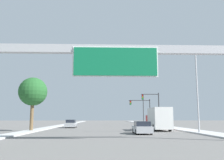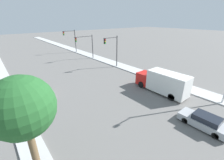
# 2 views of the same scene
# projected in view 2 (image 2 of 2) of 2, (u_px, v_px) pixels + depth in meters

# --- Properties ---
(sidewalk_right) EXTENTS (3.00, 120.00, 0.15)m
(sidewalk_right) POSITION_uv_depth(u_px,v_px,m) (92.00, 56.00, 43.58)
(sidewalk_right) COLOR #BDBDBD
(sidewalk_right) RESTS_ON ground
(median_strip_left) EXTENTS (2.00, 120.00, 0.15)m
(median_strip_left) POSITION_uv_depth(u_px,v_px,m) (1.00, 72.00, 30.69)
(median_strip_left) COLOR #BDBDBD
(median_strip_left) RESTS_ON ground
(car_near_center) EXTENTS (1.83, 4.46, 1.47)m
(car_near_center) POSITION_uv_depth(u_px,v_px,m) (43.00, 91.00, 21.54)
(car_near_center) COLOR #A5A8AD
(car_near_center) RESTS_ON ground
(car_mid_center) EXTENTS (1.85, 4.61, 1.45)m
(car_mid_center) POSITION_uv_depth(u_px,v_px,m) (204.00, 121.00, 15.12)
(car_mid_center) COLOR #A5A8AD
(car_mid_center) RESTS_ON ground
(truck_box_primary) EXTENTS (2.43, 7.94, 3.26)m
(truck_box_primary) POSITION_uv_depth(u_px,v_px,m) (163.00, 82.00, 21.90)
(truck_box_primary) COLOR red
(truck_box_primary) RESTS_ON ground
(traffic_light_near_intersection) EXTENTS (3.67, 0.32, 6.87)m
(traffic_light_near_intersection) POSITION_uv_depth(u_px,v_px,m) (113.00, 47.00, 32.09)
(traffic_light_near_intersection) COLOR #2D2D30
(traffic_light_near_intersection) RESTS_ON ground
(traffic_light_mid_block) EXTENTS (5.25, 0.32, 6.27)m
(traffic_light_mid_block) POSITION_uv_depth(u_px,v_px,m) (87.00, 43.00, 38.96)
(traffic_light_mid_block) COLOR #2D2D30
(traffic_light_mid_block) RESTS_ON ground
(traffic_light_far_intersection) EXTENTS (3.97, 0.32, 6.97)m
(traffic_light_far_intersection) POSITION_uv_depth(u_px,v_px,m) (72.00, 38.00, 46.28)
(traffic_light_far_intersection) COLOR #2D2D30
(traffic_light_far_intersection) RESTS_ON ground
(palm_tree_background) EXTENTS (3.94, 3.94, 7.43)m
(palm_tree_background) POSITION_uv_depth(u_px,v_px,m) (22.00, 108.00, 8.90)
(palm_tree_background) COLOR brown
(palm_tree_background) RESTS_ON ground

